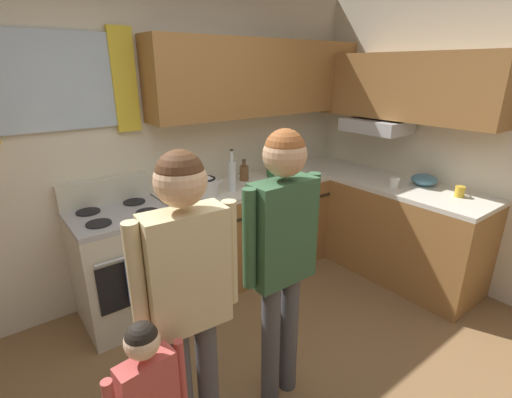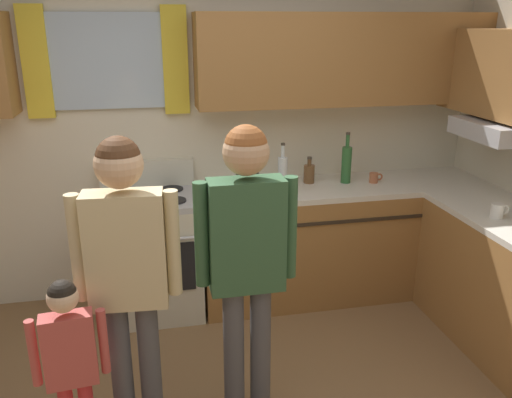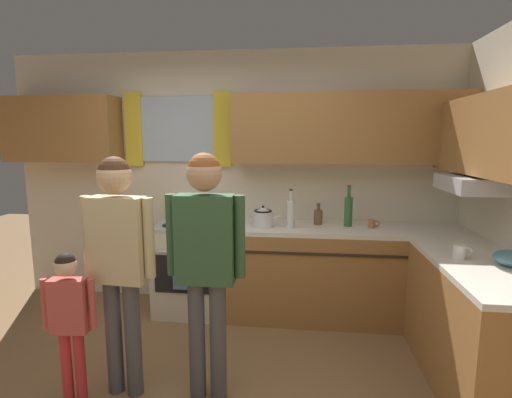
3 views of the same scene
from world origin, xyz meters
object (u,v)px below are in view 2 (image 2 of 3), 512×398
Objects in this scene: bottle_wine_green at (346,164)px; cup_terracotta at (374,178)px; mug_ceramic_white at (498,211)px; small_child at (70,357)px; bottle_squat_brown at (309,173)px; bottle_tall_clear at (283,174)px; adult_holding_child at (127,262)px; adult_in_plaid at (247,247)px; stove_oven at (152,252)px; stovetop_kettle at (248,181)px.

cup_terracotta is (0.22, -0.05, -0.11)m from bottle_wine_green.
small_child is (-2.56, -0.59, -0.31)m from mug_ceramic_white.
bottle_squat_brown reaches higher than cup_terracotta.
bottle_tall_clear is 2.92× the size of mug_ceramic_white.
adult_in_plaid reaches higher than adult_holding_child.
adult_in_plaid is (-1.05, -1.36, -0.02)m from bottle_wine_green.
bottle_squat_brown reaches higher than stove_oven.
adult_in_plaid reaches higher than bottle_tall_clear.
adult_holding_child is at bearing -133.04° from bottle_squat_brown.
bottle_wine_green is 0.24× the size of adult_in_plaid.
adult_holding_child is (-1.62, -1.38, -0.03)m from bottle_wine_green.
adult_in_plaid is (-0.50, -1.23, -0.01)m from bottle_tall_clear.
stovetop_kettle is at bearing 178.55° from bottle_tall_clear.
stovetop_kettle is 1.50m from adult_holding_child.
bottle_tall_clear is 1.65m from adult_holding_child.
bottle_squat_brown is at bearing 61.62° from adult_in_plaid.
stove_oven is 1.33m from bottle_squat_brown.
bottle_tall_clear is 1.33m from adult_in_plaid.
bottle_wine_green reaches higher than bottle_tall_clear.
stovetop_kettle is (-0.80, -0.13, -0.06)m from bottle_wine_green.
bottle_squat_brown is at bearing 4.49° from stove_oven.
bottle_squat_brown is at bearing 19.36° from stovetop_kettle.
bottle_tall_clear is at bearing -165.89° from bottle_wine_green.
bottle_wine_green is (0.28, -0.05, 0.07)m from bottle_squat_brown.
cup_terracotta is 1.83m from adult_in_plaid.
bottle_squat_brown is at bearing 133.38° from mug_ceramic_white.
adult_in_plaid is (-1.70, -0.42, 0.09)m from mug_ceramic_white.
adult_in_plaid is 0.95m from small_child.
bottle_squat_brown is 0.20× the size of small_child.
bottle_tall_clear reaches higher than stove_oven.
bottle_wine_green is at bearing 38.96° from small_child.
bottle_tall_clear is 0.22× the size of adult_in_plaid.
bottle_wine_green is at bearing 40.46° from adult_holding_child.
bottle_squat_brown is 1.88× the size of cup_terracotta.
bottle_wine_green is 2.47m from small_child.
stove_oven reaches higher than small_child.
mug_ceramic_white is (0.44, -0.89, 0.01)m from cup_terracotta.
bottle_wine_green is at bearing 9.22° from stovetop_kettle.
stove_oven is 1.45m from adult_holding_child.
bottle_squat_brown is 1.96m from adult_holding_child.
adult_holding_child is (-1.08, -1.25, -0.02)m from bottle_tall_clear.
stovetop_kettle is at bearing 150.94° from mug_ceramic_white.
adult_in_plaid reaches higher than stove_oven.
small_child is at bearing -168.67° from adult_in_plaid.
stove_oven is 0.89m from stovetop_kettle.
bottle_tall_clear is (0.97, -0.09, 0.57)m from stove_oven.
bottle_tall_clear is 0.77m from cup_terracotta.
bottle_squat_brown reaches higher than small_child.
cup_terracotta is at bearing 4.61° from stovetop_kettle.
stovetop_kettle is (-0.52, -0.18, 0.02)m from bottle_squat_brown.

